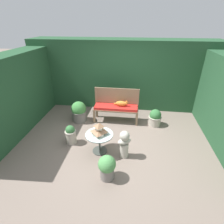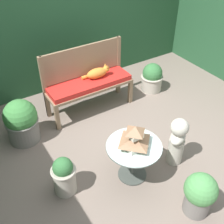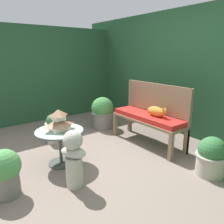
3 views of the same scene
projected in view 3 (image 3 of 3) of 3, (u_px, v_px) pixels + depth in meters
ground at (99, 163)px, 3.17m from camera, size 30.00×30.00×0.00m
foliage_hedge_back at (202, 73)px, 4.30m from camera, size 6.40×1.04×2.33m
foliage_hedge_left at (38, 74)px, 5.18m from camera, size 0.70×3.54×2.12m
garden_bench at (148, 119)px, 3.72m from camera, size 1.38×0.43×0.53m
bench_backrest at (156, 101)px, 3.76m from camera, size 1.38×0.06×1.04m
cat at (157, 111)px, 3.57m from camera, size 0.45×0.19×0.19m
patio_table at (60, 138)px, 3.03m from camera, size 0.66×0.66×0.51m
pagoda_birdhouse at (59, 121)px, 2.97m from camera, size 0.33×0.33×0.30m
garden_bust at (74, 157)px, 2.52m from camera, size 0.37×0.31×0.70m
potted_plant_hedge_corner at (54, 128)px, 3.83m from camera, size 0.30×0.30×0.52m
potted_plant_table_far at (103, 113)px, 4.56m from camera, size 0.47×0.47×0.66m
potted_plant_bench_left at (5, 172)px, 2.37m from camera, size 0.36×0.36×0.54m
potted_plant_bench_right at (211, 157)px, 2.80m from camera, size 0.40×0.40×0.52m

